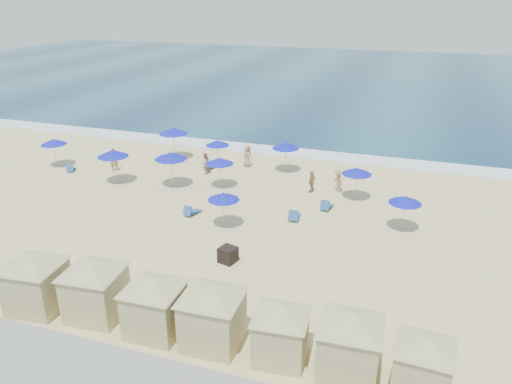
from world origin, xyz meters
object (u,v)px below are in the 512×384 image
Objects in this scene: trash_bin at (228,255)px; beachgoer_3 at (338,181)px; beachgoer_2 at (312,181)px; umbrella_2 at (173,131)px; umbrella_8 at (357,171)px; beachgoer_1 at (205,163)px; cabana_3 at (212,307)px; cabana_4 at (281,325)px; umbrella_9 at (405,200)px; beachgoer_4 at (248,156)px; umbrella_3 at (171,156)px; cabana_0 at (35,275)px; cabana_6 at (424,357)px; umbrella_4 at (218,143)px; cabana_5 at (350,336)px; umbrella_5 at (220,161)px; umbrella_6 at (224,196)px; cabana_2 at (154,298)px; umbrella_7 at (286,145)px; umbrella_1 at (113,153)px; beachgoer_0 at (114,159)px; cabana_1 at (94,281)px.

trash_bin is 0.51× the size of beachgoer_3.
beachgoer_2 is 1.80m from beachgoer_3.
umbrella_2 reaches higher than umbrella_8.
umbrella_8 is at bearing 100.56° from beachgoer_1.
cabana_3 reaches higher than cabana_4.
cabana_3 is 2.95× the size of beachgoer_3.
umbrella_9 is 15.61m from beachgoer_1.
beachgoer_4 is at bearing 106.02° from cabana_3.
cabana_3 reaches higher than umbrella_9.
beachgoer_2 is (-3.02, 0.23, -1.19)m from umbrella_8.
trash_bin is at bearing -48.23° from umbrella_3.
umbrella_3 is (-12.21, 14.61, 0.79)m from cabana_4.
cabana_0 is 15.95m from cabana_6.
cabana_6 reaches higher than umbrella_4.
umbrella_3 is (-7.66, 8.58, 1.86)m from trash_bin.
beachgoer_2 is at bearing 107.21° from cabana_5.
umbrella_9 is 1.40× the size of beachgoer_2.
umbrella_9 is at bearing 88.15° from beachgoer_1.
cabana_3 is at bearing -68.39° from umbrella_5.
cabana_0 is at bearing -114.29° from umbrella_6.
cabana_5 is 2.80× the size of beachgoer_1.
cabana_2 is at bearing -179.08° from cabana_5.
cabana_3 reaches higher than umbrella_7.
beachgoer_1 is at bearing 35.63° from umbrella_1.
umbrella_1 is at bearing 84.96° from beachgoer_0.
umbrella_1 is at bearing -133.39° from umbrella_4.
umbrella_4 is 2.55m from beachgoer_4.
cabana_2 is at bearing 2.03° from cabana_0.
umbrella_7 is 3.35m from beachgoer_4.
cabana_3 is at bearing -57.13° from umbrella_3.
cabana_4 is 1.57× the size of umbrella_3.
umbrella_5 is 4.90m from beachgoer_4.
cabana_0 is at bearing -84.93° from umbrella_3.
umbrella_6 is at bearing -50.30° from umbrella_2.
umbrella_4 is (-15.94, 19.84, 0.41)m from cabana_6.
cabana_5 reaches higher than beachgoer_1.
umbrella_6 is (8.65, -10.41, -0.47)m from umbrella_2.
cabana_1 reaches higher than beachgoer_0.
trash_bin is 6.31m from cabana_2.
beachgoer_4 is at bearing 123.81° from cabana_6.
cabana_5 reaches higher than beachgoer_0.
umbrella_9 is at bearing 73.85° from cabana_4.
cabana_6 is 25.64m from umbrella_1.
cabana_3 reaches higher than umbrella_2.
beachgoer_1 is at bearing 108.06° from cabana_2.
umbrella_4 is (-10.88, 19.77, 0.39)m from cabana_4.
umbrella_3 is 1.16× the size of umbrella_5.
cabana_1 is (-3.60, -5.98, 1.28)m from trash_bin.
beachgoer_2 is (12.33, -3.57, -1.58)m from umbrella_2.
umbrella_6 reaches higher than beachgoer_1.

